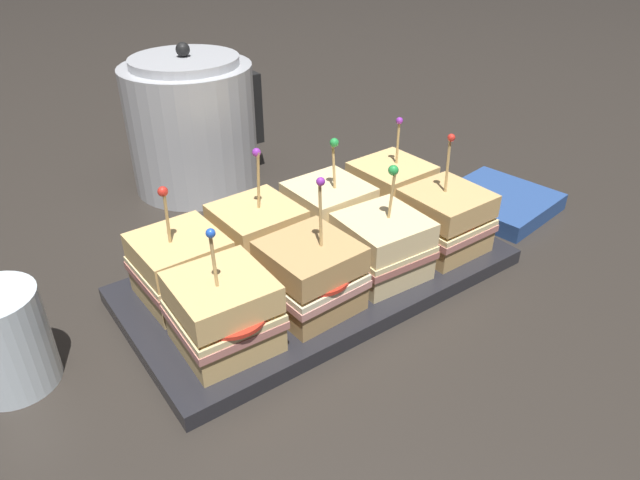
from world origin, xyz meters
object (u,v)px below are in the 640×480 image
sandwich_front_center_right (382,246)px  sandwich_back_far_right (391,191)px  sandwich_front_center_left (310,276)px  sandwich_back_center_left (258,237)px  sandwich_front_far_left (224,313)px  napkin_stack (499,201)px  serving_platter (320,275)px  kettle_steel (192,125)px  sandwich_front_far_right (445,220)px  sandwich_back_center_right (329,213)px  drinking_glass (5,340)px  sandwich_back_far_left (181,267)px

sandwich_front_center_right → sandwich_back_far_right: (0.10, 0.10, 0.00)m
sandwich_front_center_left → sandwich_back_center_left: 0.10m
sandwich_front_far_left → napkin_stack: 0.47m
sandwich_front_center_left → sandwich_front_center_right: 0.10m
serving_platter → kettle_steel: (0.00, 0.33, 0.09)m
napkin_stack → sandwich_front_far_right: bearing=-165.0°
serving_platter → sandwich_front_far_left: sandwich_front_far_left is taller
sandwich_back_center_right → kettle_steel: kettle_steel is taller
sandwich_back_center_left → drinking_glass: 0.27m
sandwich_front_center_left → kettle_steel: size_ratio=0.69×
sandwich_back_center_right → sandwich_back_center_left: bearing=178.3°
serving_platter → sandwich_back_far_left: (-0.15, 0.05, 0.05)m
sandwich_back_center_left → sandwich_back_far_right: sandwich_back_center_left is taller
kettle_steel → napkin_stack: size_ratio=1.38×
napkin_stack → serving_platter: bearing=179.0°
napkin_stack → drinking_glass: bearing=176.3°
drinking_glass → kettle_steel: bearing=41.8°
sandwich_front_center_right → napkin_stack: 0.27m
sandwich_back_far_left → sandwich_back_far_right: bearing=0.1°
sandwich_back_far_right → kettle_steel: kettle_steel is taller
sandwich_front_far_right → sandwich_back_center_left: (-0.20, 0.10, 0.00)m
sandwich_front_center_left → sandwich_front_center_right: (0.10, 0.00, -0.00)m
sandwich_front_center_right → sandwich_back_center_left: (-0.11, 0.10, 0.00)m
sandwich_front_far_left → sandwich_back_far_left: same height
sandwich_back_far_left → kettle_steel: bearing=61.9°
serving_platter → kettle_steel: kettle_steel is taller
sandwich_front_center_right → kettle_steel: (-0.05, 0.38, 0.04)m
sandwich_front_far_left → sandwich_back_far_left: 0.10m
sandwich_front_center_left → drinking_glass: (-0.28, 0.09, -0.01)m
sandwich_front_center_left → sandwich_back_center_right: 0.14m
serving_platter → sandwich_back_center_left: sandwich_back_center_left is taller
serving_platter → sandwich_front_center_left: 0.08m
sandwich_front_center_left → sandwich_front_far_right: (0.20, 0.00, -0.00)m
serving_platter → sandwich_front_center_left: bearing=-134.2°
sandwich_back_center_left → sandwich_back_center_right: (0.10, -0.00, 0.00)m
sandwich_front_far_left → sandwich_back_far_right: 0.32m
sandwich_front_center_left → sandwich_front_far_right: sandwich_front_center_left is taller
sandwich_back_far_left → drinking_glass: sandwich_back_far_left is taller
sandwich_front_far_left → sandwich_front_center_left: sandwich_front_center_left is taller
sandwich_back_center_right → drinking_glass: (-0.37, -0.01, -0.01)m
sandwich_front_center_left → sandwich_back_center_left: bearing=92.4°
sandwich_front_center_left → sandwich_back_center_right: bearing=45.3°
sandwich_front_center_right → sandwich_front_center_left: bearing=-178.6°
sandwich_back_center_left → kettle_steel: kettle_steel is taller
sandwich_front_far_right → sandwich_back_center_left: size_ratio=1.00×
sandwich_back_far_left → napkin_stack: (0.47, -0.05, -0.04)m
napkin_stack → sandwich_front_center_right: bearing=-171.0°
serving_platter → sandwich_back_center_left: size_ratio=3.04×
sandwich_front_far_right → sandwich_back_far_right: (0.00, 0.10, 0.00)m
sandwich_back_far_left → napkin_stack: 0.47m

